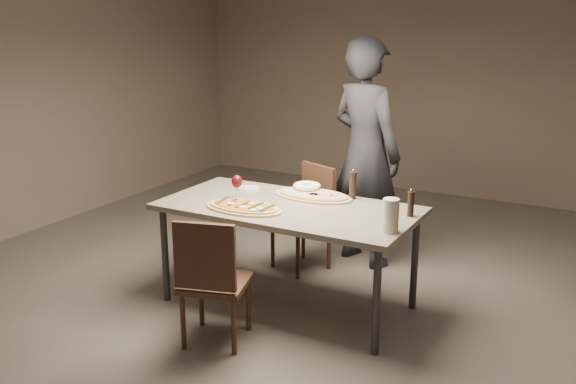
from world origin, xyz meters
The scene contains 14 objects.
room centered at (0.00, 0.00, 1.40)m, with size 7.00×7.00×7.00m.
dining_table centered at (0.00, 0.00, 0.69)m, with size 1.80×0.90×0.75m.
zucchini_pizza centered at (-0.23, -0.22, 0.77)m, with size 0.58×0.32×0.05m.
ham_pizza centered at (0.06, 0.28, 0.77)m, with size 0.61×0.34×0.04m.
bread_basket centered at (-0.03, 0.36, 0.79)m, with size 0.21×0.21×0.07m.
oil_dish centered at (-0.02, 0.21, 0.76)m, with size 0.12×0.12×0.01m.
pepper_mill_left centered at (0.33, 0.38, 0.86)m, with size 0.06×0.06×0.22m.
pepper_mill_right centered at (0.83, 0.18, 0.84)m, with size 0.05×0.05×0.19m.
carafe centered at (0.82, -0.19, 0.86)m, with size 0.10×0.10×0.21m.
wine_glass centered at (-0.41, -0.03, 0.88)m, with size 0.08×0.08×0.18m.
side_plate centered at (-0.48, 0.25, 0.76)m, with size 0.16×0.16×0.01m.
chair_near centered at (-0.13, -0.76, 0.48)m, with size 0.50×0.50×0.86m.
chair_far centered at (-0.21, 0.73, 0.48)m, with size 0.53×0.53×0.86m.
diner centered at (0.14, 1.07, 0.95)m, with size 0.69×0.45×1.89m, color black.
Camera 1 is at (2.07, -3.77, 2.05)m, focal length 40.00 mm.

